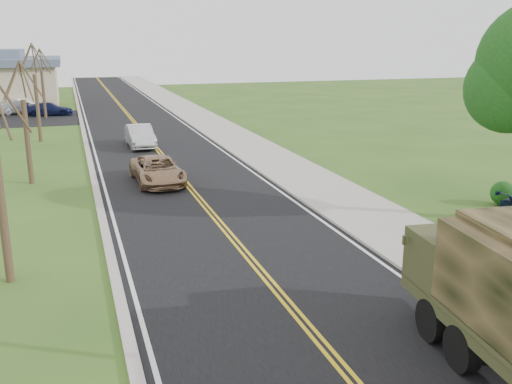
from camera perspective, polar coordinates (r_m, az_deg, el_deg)
name	(u,v)px	position (r m, az deg, el deg)	size (l,w,h in m)	color
road	(136,124)	(47.21, -11.91, 6.64)	(8.00, 120.00, 0.01)	black
curb_right	(187,121)	(47.82, -6.94, 7.03)	(0.30, 120.00, 0.12)	#9E998E
sidewalk_right	(207,121)	(48.19, -4.88, 7.13)	(3.20, 120.00, 0.10)	#9E998E
curb_left	(82,126)	(46.95, -16.97, 6.32)	(0.30, 120.00, 0.10)	#9E998E
bare_tree_a	(0,193)	(17.08, -24.24, -0.06)	(1.93, 2.26, 6.08)	#38281C
bare_tree_b	(26,132)	(28.85, -21.97, 5.60)	(1.83, 2.14, 5.73)	#38281C
bare_tree_c	(37,100)	(40.71, -21.07, 8.59)	(2.04, 2.39, 6.42)	#38281C
bare_tree_d	(43,89)	(52.67, -20.52, 9.66)	(1.88, 2.20, 5.91)	#38281C
suv_champagne	(157,170)	(27.52, -9.83, 2.15)	(2.10, 4.56, 1.27)	#9C7858
sedan_silver	(140,136)	(37.04, -11.53, 5.49)	(1.48, 4.26, 1.40)	silver
lot_car_silver	(20,106)	(56.95, -22.55, 7.92)	(1.46, 4.19, 1.38)	#A8A8AD
lot_car_navy	(50,109)	(54.69, -19.95, 7.80)	(1.64, 4.02, 1.17)	#11173E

